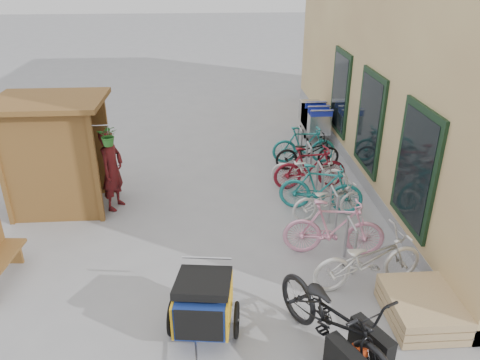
{
  "coord_description": "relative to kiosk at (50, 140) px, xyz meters",
  "views": [
    {
      "loc": [
        -0.05,
        -6.61,
        4.92
      ],
      "look_at": [
        0.5,
        1.5,
        1.0
      ],
      "focal_mm": 35.0,
      "sensor_mm": 36.0,
      "label": 1
    }
  ],
  "objects": [
    {
      "name": "bike_5",
      "position": [
        5.5,
        0.58,
        -1.04
      ],
      "size": [
        1.73,
        0.61,
        1.02
      ],
      "primitive_type": "imported",
      "rotation": [
        0.0,
        0.0,
        1.65
      ],
      "color": "maroon",
      "rests_on": "ground"
    },
    {
      "name": "bike_rack",
      "position": [
        5.58,
        -0.07,
        -1.04
      ],
      "size": [
        0.05,
        5.35,
        0.86
      ],
      "color": "#A5A8AD",
      "rests_on": "ground"
    },
    {
      "name": "cargo_bike",
      "position": [
        4.8,
        -4.46,
        -0.96
      ],
      "size": [
        1.72,
        2.4,
        1.2
      ],
      "rotation": [
        0.0,
        0.0,
        0.46
      ],
      "color": "black",
      "rests_on": "ground"
    },
    {
      "name": "bike_1",
      "position": [
        5.38,
        -2.1,
        -1.01
      ],
      "size": [
        1.86,
        0.76,
        1.09
      ],
      "primitive_type": "imported",
      "rotation": [
        0.0,
        0.0,
        1.43
      ],
      "color": "#F39DBF",
      "rests_on": "ground"
    },
    {
      "name": "bike_7",
      "position": [
        5.64,
        2.06,
        -1.06
      ],
      "size": [
        1.65,
        0.52,
        0.98
      ],
      "primitive_type": "imported",
      "rotation": [
        0.0,
        0.0,
        1.53
      ],
      "color": "teal",
      "rests_on": "ground"
    },
    {
      "name": "bike_3",
      "position": [
        5.5,
        -0.5,
        -1.03
      ],
      "size": [
        1.82,
        0.95,
        1.05
      ],
      "primitive_type": "imported",
      "rotation": [
        0.0,
        0.0,
        1.29
      ],
      "color": "teal",
      "rests_on": "ground"
    },
    {
      "name": "bike_0",
      "position": [
        5.71,
        -3.01,
        -1.05
      ],
      "size": [
        1.99,
        1.01,
        1.0
      ],
      "primitive_type": "imported",
      "rotation": [
        0.0,
        0.0,
        1.76
      ],
      "color": "silver",
      "rests_on": "ground"
    },
    {
      "name": "shopping_carts",
      "position": [
        6.28,
        3.83,
        -0.89
      ],
      "size": [
        0.64,
        1.76,
        1.14
      ],
      "color": "silver",
      "rests_on": "ground"
    },
    {
      "name": "person_kiosk",
      "position": [
        1.17,
        -0.06,
        -0.68
      ],
      "size": [
        0.62,
        0.75,
        1.75
      ],
      "primitive_type": "imported",
      "rotation": [
        0.0,
        0.0,
        1.19
      ],
      "color": "maroon",
      "rests_on": "ground"
    },
    {
      "name": "pallet_stack",
      "position": [
        6.28,
        -3.87,
        -1.34
      ],
      "size": [
        1.0,
        1.2,
        0.4
      ],
      "color": "tan",
      "rests_on": "ground"
    },
    {
      "name": "bike_4",
      "position": [
        5.47,
        0.49,
        -1.09
      ],
      "size": [
        1.88,
        1.19,
        0.93
      ],
      "primitive_type": "imported",
      "rotation": [
        0.0,
        0.0,
        1.22
      ],
      "color": "silver",
      "rests_on": "ground"
    },
    {
      "name": "bike_6",
      "position": [
        5.67,
        1.68,
        -1.12
      ],
      "size": [
        1.68,
        0.7,
        0.86
      ],
      "primitive_type": "imported",
      "rotation": [
        0.0,
        0.0,
        1.65
      ],
      "color": "black",
      "rests_on": "ground"
    },
    {
      "name": "bike_2",
      "position": [
        5.61,
        -0.81,
        -1.14
      ],
      "size": [
        1.66,
        0.87,
        0.83
      ],
      "primitive_type": "imported",
      "rotation": [
        0.0,
        0.0,
        1.78
      ],
      "color": "silver",
      "rests_on": "ground"
    },
    {
      "name": "child_trailer",
      "position": [
        3.06,
        -3.92,
        -1.0
      ],
      "size": [
        1.05,
        1.71,
        0.99
      ],
      "rotation": [
        0.0,
        0.0,
        -0.12
      ],
      "color": "navy",
      "rests_on": "ground"
    },
    {
      "name": "kiosk",
      "position": [
        0.0,
        0.0,
        0.0
      ],
      "size": [
        2.49,
        1.65,
        2.4
      ],
      "color": "brown",
      "rests_on": "ground"
    },
    {
      "name": "ground",
      "position": [
        3.28,
        -2.47,
        -1.55
      ],
      "size": [
        80.0,
        80.0,
        0.0
      ],
      "primitive_type": "plane",
      "color": "#969799"
    }
  ]
}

